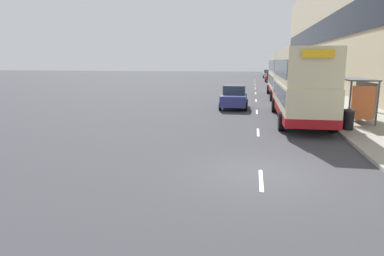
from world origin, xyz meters
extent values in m
plane|color=#38383D|center=(0.00, 0.00, 0.00)|extent=(220.00, 220.00, 0.00)
cube|color=gray|center=(6.50, 38.50, 0.07)|extent=(5.00, 93.00, 0.14)
cube|color=#C6B793|center=(10.50, 38.50, 8.60)|extent=(3.00, 93.00, 17.19)
cube|color=black|center=(8.96, 38.50, 7.74)|extent=(0.12, 89.28, 3.09)
cube|color=silver|center=(0.00, -0.62, 0.01)|extent=(0.12, 2.00, 0.01)
cube|color=silver|center=(0.00, 6.70, 0.01)|extent=(0.12, 2.00, 0.01)
cube|color=silver|center=(0.00, 14.02, 0.01)|extent=(0.12, 2.00, 0.01)
cube|color=silver|center=(0.00, 21.34, 0.01)|extent=(0.12, 2.00, 0.01)
cube|color=silver|center=(0.00, 28.66, 0.01)|extent=(0.12, 2.00, 0.01)
cube|color=silver|center=(0.00, 35.97, 0.01)|extent=(0.12, 2.00, 0.01)
cube|color=silver|center=(0.00, 43.29, 0.01)|extent=(0.12, 2.00, 0.01)
cube|color=silver|center=(0.00, 50.61, 0.01)|extent=(0.12, 2.00, 0.01)
cube|color=silver|center=(0.00, 57.93, 0.01)|extent=(0.12, 2.00, 0.01)
cube|color=#4C4C51|center=(5.60, 10.89, 2.58)|extent=(1.60, 4.20, 0.08)
cylinder|color=#4C4C51|center=(4.90, 8.89, 1.34)|extent=(0.10, 0.10, 2.40)
cylinder|color=#4C4C51|center=(4.90, 12.89, 1.34)|extent=(0.10, 0.10, 2.40)
cylinder|color=#4C4C51|center=(6.30, 8.89, 1.34)|extent=(0.10, 0.10, 2.40)
cylinder|color=#4C4C51|center=(6.30, 12.89, 1.34)|extent=(0.10, 0.10, 2.40)
cube|color=#99A8B2|center=(6.27, 10.89, 1.46)|extent=(0.04, 3.68, 1.92)
cube|color=#D86633|center=(5.60, 8.95, 1.39)|extent=(1.19, 0.10, 1.82)
cube|color=maroon|center=(5.85, 10.89, 0.59)|extent=(0.36, 2.80, 0.08)
cube|color=beige|center=(2.48, 10.64, 1.43)|extent=(2.55, 10.41, 1.85)
cube|color=beige|center=(2.48, 10.64, 3.33)|extent=(2.50, 10.10, 1.95)
cube|color=maroon|center=(2.48, 10.64, 0.72)|extent=(2.58, 10.46, 0.45)
cube|color=#2D3847|center=(2.48, 10.64, 1.79)|extent=(2.58, 9.78, 0.81)
cube|color=#2D3847|center=(2.48, 10.64, 3.23)|extent=(2.55, 9.78, 0.94)
cube|color=yellow|center=(2.48, 5.46, 3.95)|extent=(1.40, 0.08, 0.36)
cylinder|color=black|center=(1.20, 14.18, 0.50)|extent=(0.30, 1.00, 1.00)
cylinder|color=black|center=(3.75, 14.18, 0.50)|extent=(0.30, 1.00, 1.00)
cylinder|color=black|center=(1.20, 7.42, 0.50)|extent=(0.30, 1.00, 1.00)
cylinder|color=black|center=(3.75, 7.42, 0.50)|extent=(0.30, 1.00, 1.00)
cube|color=beige|center=(2.66, 24.71, 1.43)|extent=(2.55, 11.10, 1.85)
cube|color=beige|center=(2.66, 24.71, 3.33)|extent=(2.50, 10.77, 1.95)
cube|color=maroon|center=(2.66, 24.71, 0.72)|extent=(2.58, 11.15, 0.45)
cube|color=#2D3847|center=(2.66, 24.71, 1.79)|extent=(2.58, 10.43, 0.81)
cube|color=#2D3847|center=(2.66, 24.71, 3.23)|extent=(2.55, 10.43, 0.94)
cube|color=yellow|center=(2.66, 19.18, 3.95)|extent=(1.40, 0.08, 0.36)
cylinder|color=black|center=(1.39, 28.48, 0.50)|extent=(0.30, 1.00, 1.00)
cylinder|color=black|center=(3.94, 28.48, 0.50)|extent=(0.30, 1.00, 1.00)
cylinder|color=black|center=(1.39, 21.27, 0.50)|extent=(0.30, 1.00, 1.00)
cylinder|color=black|center=(3.94, 21.27, 0.50)|extent=(0.30, 1.00, 1.00)
cube|color=black|center=(3.09, 36.30, 0.72)|extent=(1.72, 4.24, 0.84)
cube|color=#2D3847|center=(3.09, 36.08, 1.48)|extent=(1.51, 2.03, 0.68)
cylinder|color=black|center=(2.23, 37.61, 0.30)|extent=(0.20, 0.60, 0.60)
cylinder|color=black|center=(3.95, 37.61, 0.30)|extent=(0.20, 0.60, 0.60)
cylinder|color=black|center=(2.23, 34.98, 0.30)|extent=(0.20, 0.60, 0.60)
cylinder|color=black|center=(3.95, 34.98, 0.30)|extent=(0.20, 0.60, 0.60)
cube|color=navy|center=(-1.74, 15.61, 0.70)|extent=(1.87, 4.08, 0.81)
cube|color=#2D3847|center=(-1.74, 15.81, 1.44)|extent=(1.65, 1.96, 0.66)
cylinder|color=black|center=(-0.80, 14.34, 0.30)|extent=(0.20, 0.60, 0.60)
cylinder|color=black|center=(-2.68, 14.34, 0.30)|extent=(0.20, 0.60, 0.60)
cylinder|color=black|center=(-0.80, 16.87, 0.30)|extent=(0.20, 0.60, 0.60)
cylinder|color=black|center=(-2.68, 16.87, 0.30)|extent=(0.20, 0.60, 0.60)
cube|color=#B7B799|center=(2.75, 65.68, 0.70)|extent=(1.80, 4.20, 0.80)
cube|color=#2D3847|center=(2.75, 65.47, 1.42)|extent=(1.58, 2.01, 0.65)
cylinder|color=black|center=(1.85, 66.98, 0.30)|extent=(0.20, 0.60, 0.60)
cylinder|color=black|center=(3.65, 66.98, 0.30)|extent=(0.20, 0.60, 0.60)
cylinder|color=black|center=(1.85, 64.38, 0.30)|extent=(0.20, 0.60, 0.60)
cylinder|color=black|center=(3.65, 64.38, 0.30)|extent=(0.20, 0.60, 0.60)
cube|color=maroon|center=(2.68, 50.43, 0.72)|extent=(1.72, 4.09, 0.85)
cube|color=#2D3847|center=(2.68, 50.23, 1.49)|extent=(1.51, 1.96, 0.69)
cylinder|color=black|center=(1.82, 51.70, 0.30)|extent=(0.20, 0.60, 0.60)
cylinder|color=black|center=(3.54, 51.70, 0.30)|extent=(0.20, 0.60, 0.60)
cylinder|color=black|center=(1.82, 49.16, 0.30)|extent=(0.20, 0.60, 0.60)
cylinder|color=black|center=(3.54, 49.16, 0.30)|extent=(0.20, 0.60, 0.60)
cylinder|color=#23232D|center=(7.96, 14.82, 0.55)|extent=(0.28, 0.28, 0.81)
cylinder|color=maroon|center=(7.96, 14.82, 1.29)|extent=(0.34, 0.34, 0.68)
sphere|color=tan|center=(7.96, 14.82, 1.74)|extent=(0.22, 0.22, 0.22)
cylinder|color=#23232D|center=(4.87, 13.13, 0.57)|extent=(0.30, 0.30, 0.87)
cylinder|color=#4C4C51|center=(4.87, 13.13, 1.37)|extent=(0.36, 0.36, 0.72)
sphere|color=tan|center=(4.87, 13.13, 1.85)|extent=(0.24, 0.24, 0.24)
cylinder|color=#23232D|center=(4.50, 11.82, 0.58)|extent=(0.30, 0.30, 0.89)
cylinder|color=maroon|center=(4.50, 11.82, 1.39)|extent=(0.37, 0.37, 0.74)
sphere|color=tan|center=(4.50, 11.82, 1.88)|extent=(0.24, 0.24, 0.24)
cylinder|color=black|center=(4.55, 7.54, 0.61)|extent=(0.52, 0.52, 0.95)
cylinder|color=#2D2D33|center=(4.55, 7.54, 1.14)|extent=(0.55, 0.55, 0.10)
camera|label=1|loc=(-0.35, -10.89, 3.63)|focal=32.00mm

